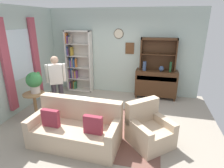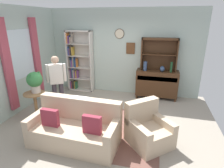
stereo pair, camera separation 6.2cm
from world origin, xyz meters
name	(u,v)px [view 2 (the right image)]	position (x,y,z in m)	size (l,w,h in m)	color
ground_plane	(106,122)	(0.00, 0.00, -0.01)	(5.40, 4.60, 0.02)	#9E9384
wall_back	(123,52)	(0.00, 2.13, 1.40)	(5.00, 0.09, 2.80)	#ADC1B7
wall_left	(14,62)	(-2.52, 0.04, 1.40)	(0.16, 4.20, 2.80)	#ADC1B7
area_rug	(111,129)	(0.20, -0.30, 0.00)	(2.25, 2.17, 0.01)	brown
bookshelf	(78,62)	(-1.57, 1.94, 1.02)	(0.90, 0.30, 2.10)	silver
sideboard	(157,83)	(1.16, 1.86, 0.51)	(1.30, 0.45, 0.92)	#422816
sideboard_hutch	(159,50)	(1.16, 1.97, 1.56)	(1.10, 0.26, 1.00)	#422816
vase_tall	(145,66)	(0.77, 1.78, 1.06)	(0.11, 0.11, 0.29)	#33476B
vase_round	(162,69)	(1.29, 1.79, 1.01)	(0.15, 0.15, 0.17)	#33476B
bottle_wine	(171,67)	(1.55, 1.77, 1.08)	(0.07, 0.07, 0.32)	#194223
couch_floral	(76,129)	(-0.39, -0.94, 0.31)	(1.83, 0.92, 0.90)	#C6AD8E
armchair_floral	(148,131)	(1.07, -0.61, 0.29)	(1.08, 1.08, 0.88)	#C6AD8E
plant_stand	(36,103)	(-1.80, -0.26, 0.43)	(0.52, 0.52, 0.70)	#997047
potted_plant_large	(35,81)	(-1.77, -0.20, 1.01)	(0.38, 0.38, 0.53)	beige
potted_plant_small	(50,116)	(-1.35, -0.38, 0.18)	(0.23, 0.23, 0.31)	#AD6B4C
person_reading	(57,80)	(-1.44, 0.27, 0.91)	(0.49, 0.34, 1.56)	#38333D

